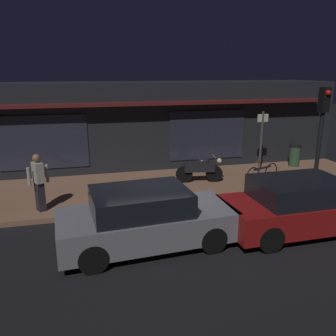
{
  "coord_description": "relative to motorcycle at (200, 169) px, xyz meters",
  "views": [
    {
      "loc": [
        -1.77,
        -8.34,
        4.04
      ],
      "look_at": [
        0.89,
        2.4,
        0.95
      ],
      "focal_mm": 37.27,
      "sensor_mm": 36.0,
      "label": 1
    }
  ],
  "objects": [
    {
      "name": "bicycle_parked",
      "position": [
        2.12,
        -0.62,
        -0.14
      ],
      "size": [
        1.56,
        0.68,
        0.91
      ],
      "color": "black",
      "rests_on": "sidewalk_slab"
    },
    {
      "name": "traffic_light_pole",
      "position": [
        2.7,
        -2.74,
        1.83
      ],
      "size": [
        0.24,
        0.33,
        3.6
      ],
      "color": "black",
      "rests_on": "ground_plane"
    },
    {
      "name": "trash_bin",
      "position": [
        4.59,
        1.15,
        -0.03
      ],
      "size": [
        0.48,
        0.48,
        0.93
      ],
      "color": "#2D4C33",
      "rests_on": "sidewalk_slab"
    },
    {
      "name": "parked_car_far",
      "position": [
        1.29,
        -4.13,
        0.06
      ],
      "size": [
        4.13,
        1.84,
        1.42
      ],
      "color": "black",
      "rests_on": "ground_plane"
    },
    {
      "name": "ground_plane",
      "position": [
        -2.25,
        -3.08,
        -0.65
      ],
      "size": [
        60.0,
        60.0,
        0.0
      ],
      "primitive_type": "plane",
      "color": "black"
    },
    {
      "name": "person_photographer",
      "position": [
        -5.32,
        -1.44,
        0.38
      ],
      "size": [
        0.59,
        0.44,
        1.67
      ],
      "color": "#28232D",
      "rests_on": "sidewalk_slab"
    },
    {
      "name": "storefront_building",
      "position": [
        -2.25,
        3.31,
        1.16
      ],
      "size": [
        18.0,
        3.3,
        3.6
      ],
      "color": "black",
      "rests_on": "ground_plane"
    },
    {
      "name": "parked_car_near",
      "position": [
        -2.74,
        -3.97,
        0.06
      ],
      "size": [
        4.22,
        2.05,
        1.42
      ],
      "color": "black",
      "rests_on": "ground_plane"
    },
    {
      "name": "sign_post",
      "position": [
        2.72,
        0.68,
        0.86
      ],
      "size": [
        0.44,
        0.09,
        2.4
      ],
      "color": "#47474C",
      "rests_on": "sidewalk_slab"
    },
    {
      "name": "sidewalk_slab",
      "position": [
        -2.25,
        -0.08,
        -0.57
      ],
      "size": [
        18.0,
        4.0,
        0.15
      ],
      "primitive_type": "cube",
      "color": "#8C6047",
      "rests_on": "ground_plane"
    },
    {
      "name": "motorcycle",
      "position": [
        0.0,
        0.0,
        0.0
      ],
      "size": [
        1.7,
        0.57,
        0.97
      ],
      "color": "black",
      "rests_on": "sidewalk_slab"
    }
  ]
}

